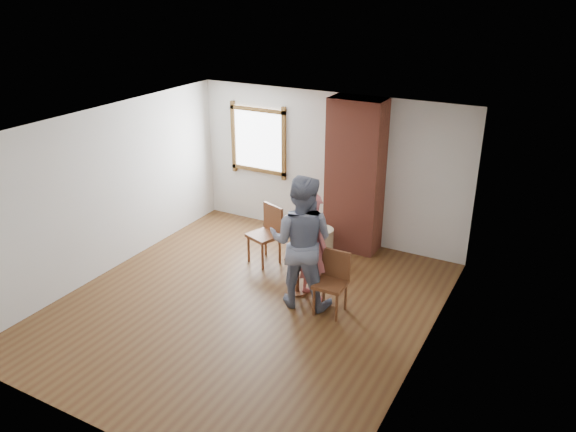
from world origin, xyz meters
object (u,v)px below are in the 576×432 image
object	(u,v)px
side_table	(297,269)
person_pink	(312,247)
dining_chair_right	(333,279)
dining_chair_left	(268,231)
man	(301,242)
stoneware_crock	(321,243)

from	to	relation	value
side_table	person_pink	xyz separation A→B (m)	(0.23, 0.00, 0.41)
dining_chair_right	person_pink	bearing A→B (deg)	154.43
dining_chair_left	dining_chair_right	world-z (taller)	dining_chair_left
person_pink	man	bearing A→B (deg)	97.80
stoneware_crock	person_pink	world-z (taller)	person_pink
stoneware_crock	dining_chair_left	xyz separation A→B (m)	(-0.72, -0.53, 0.28)
side_table	person_pink	bearing A→B (deg)	1.23
man	person_pink	bearing A→B (deg)	-118.54
side_table	dining_chair_right	bearing A→B (deg)	-15.66
side_table	person_pink	distance (m)	0.47
dining_chair_left	man	xyz separation A→B (m)	(1.07, -0.89, 0.43)
dining_chair_right	side_table	xyz separation A→B (m)	(-0.64, 0.18, -0.10)
stoneware_crock	dining_chair_right	size ratio (longest dim) A/B	0.58
dining_chair_right	man	bearing A→B (deg)	-178.27
man	side_table	bearing A→B (deg)	-62.50
dining_chair_right	person_pink	world-z (taller)	person_pink
stoneware_crock	person_pink	bearing A→B (deg)	-71.00
dining_chair_right	person_pink	size ratio (longest dim) A/B	0.54
dining_chair_left	dining_chair_right	bearing A→B (deg)	-9.26
stoneware_crock	man	distance (m)	1.63
dining_chair_left	person_pink	xyz separation A→B (m)	(1.14, -0.68, 0.28)
stoneware_crock	side_table	xyz separation A→B (m)	(0.19, -1.22, 0.14)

